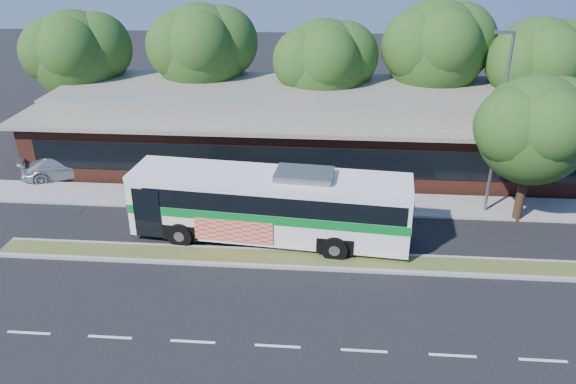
{
  "coord_description": "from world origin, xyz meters",
  "views": [
    {
      "loc": [
        1.58,
        -20.31,
        13.19
      ],
      "look_at": [
        -0.3,
        3.39,
        2.0
      ],
      "focal_mm": 35.0,
      "sensor_mm": 36.0,
      "label": 1
    }
  ],
  "objects_px": {
    "lamp_post": "(499,121)",
    "sidewalk_tree": "(541,127)",
    "sedan": "(67,165)",
    "transit_bus": "(271,201)"
  },
  "relations": [
    {
      "from": "sedan",
      "to": "sidewalk_tree",
      "type": "bearing_deg",
      "value": -119.55
    },
    {
      "from": "lamp_post",
      "to": "transit_bus",
      "type": "relative_size",
      "value": 0.7
    },
    {
      "from": "lamp_post",
      "to": "sedan",
      "type": "distance_m",
      "value": 23.7
    },
    {
      "from": "lamp_post",
      "to": "sidewalk_tree",
      "type": "xyz_separation_m",
      "value": [
        1.81,
        -0.58,
        -0.07
      ]
    },
    {
      "from": "lamp_post",
      "to": "sidewalk_tree",
      "type": "height_order",
      "value": "lamp_post"
    },
    {
      "from": "sedan",
      "to": "lamp_post",
      "type": "bearing_deg",
      "value": -118.73
    },
    {
      "from": "lamp_post",
      "to": "transit_bus",
      "type": "bearing_deg",
      "value": -161.15
    },
    {
      "from": "transit_bus",
      "to": "sidewalk_tree",
      "type": "height_order",
      "value": "sidewalk_tree"
    },
    {
      "from": "transit_bus",
      "to": "sedan",
      "type": "relative_size",
      "value": 2.55
    },
    {
      "from": "lamp_post",
      "to": "sedan",
      "type": "height_order",
      "value": "lamp_post"
    }
  ]
}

